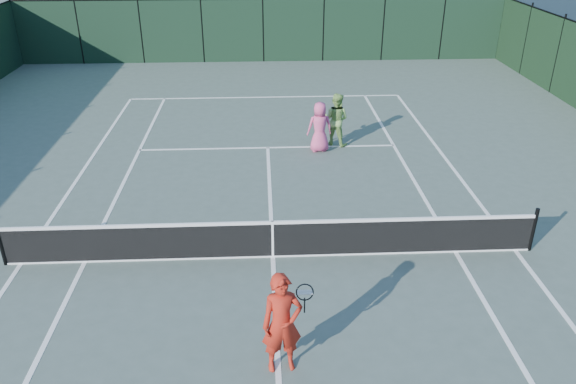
{
  "coord_description": "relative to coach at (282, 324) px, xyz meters",
  "views": [
    {
      "loc": [
        -0.19,
        -10.46,
        6.88
      ],
      "look_at": [
        0.39,
        1.0,
        1.1
      ],
      "focal_mm": 35.0,
      "sensor_mm": 36.0,
      "label": 1
    }
  ],
  "objects": [
    {
      "name": "ground",
      "position": [
        -0.07,
        3.35,
        -0.92
      ],
      "size": [
        90.0,
        90.0,
        0.0
      ],
      "primitive_type": "plane",
      "color": "#48584F",
      "rests_on": "ground"
    },
    {
      "name": "sideline_doubles_left",
      "position": [
        -5.56,
        3.35,
        -0.92
      ],
      "size": [
        0.1,
        23.77,
        0.01
      ],
      "primitive_type": "cube",
      "color": "white",
      "rests_on": "ground"
    },
    {
      "name": "sideline_doubles_right",
      "position": [
        5.41,
        3.35,
        -0.92
      ],
      "size": [
        0.1,
        23.77,
        0.01
      ],
      "primitive_type": "cube",
      "color": "white",
      "rests_on": "ground"
    },
    {
      "name": "sideline_singles_left",
      "position": [
        -4.19,
        3.35,
        -0.92
      ],
      "size": [
        0.1,
        23.77,
        0.01
      ],
      "primitive_type": "cube",
      "color": "white",
      "rests_on": "ground"
    },
    {
      "name": "sideline_singles_right",
      "position": [
        4.04,
        3.35,
        -0.92
      ],
      "size": [
        0.1,
        23.77,
        0.01
      ],
      "primitive_type": "cube",
      "color": "white",
      "rests_on": "ground"
    },
    {
      "name": "baseline_far",
      "position": [
        -0.07,
        15.23,
        -0.92
      ],
      "size": [
        10.97,
        0.1,
        0.01
      ],
      "primitive_type": "cube",
      "color": "white",
      "rests_on": "ground"
    },
    {
      "name": "service_line_far",
      "position": [
        -0.07,
        9.75,
        -0.92
      ],
      "size": [
        8.23,
        0.1,
        0.01
      ],
      "primitive_type": "cube",
      "color": "white",
      "rests_on": "ground"
    },
    {
      "name": "center_service_line",
      "position": [
        -0.07,
        3.35,
        -0.92
      ],
      "size": [
        0.1,
        12.8,
        0.01
      ],
      "primitive_type": "cube",
      "color": "white",
      "rests_on": "ground"
    },
    {
      "name": "tennis_net",
      "position": [
        -0.07,
        3.35,
        -0.44
      ],
      "size": [
        11.69,
        0.09,
        1.06
      ],
      "color": "black",
      "rests_on": "ground"
    },
    {
      "name": "fence_far",
      "position": [
        -0.07,
        21.35,
        0.58
      ],
      "size": [
        24.0,
        0.05,
        3.0
      ],
      "primitive_type": "cube",
      "color": "black",
      "rests_on": "ground"
    },
    {
      "name": "coach",
      "position": [
        0.0,
        0.0,
        0.0
      ],
      "size": [
        0.91,
        0.73,
        1.83
      ],
      "rotation": [
        0.0,
        0.0,
        0.14
      ],
      "color": "#B42214",
      "rests_on": "ground"
    },
    {
      "name": "player_pink",
      "position": [
        1.56,
        9.42,
        -0.12
      ],
      "size": [
        0.83,
        0.59,
        1.6
      ],
      "rotation": [
        0.0,
        0.0,
        3.25
      ],
      "color": "#D44A7E",
      "rests_on": "ground"
    },
    {
      "name": "player_green",
      "position": [
        2.14,
        9.95,
        -0.06
      ],
      "size": [
        1.05,
        0.98,
        1.72
      ],
      "rotation": [
        0.0,
        0.0,
        2.62
      ],
      "color": "#8CBB5D",
      "rests_on": "ground"
    }
  ]
}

